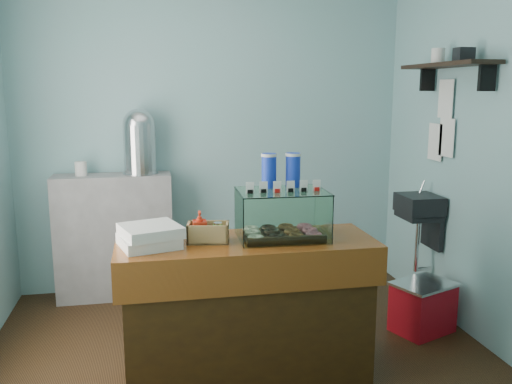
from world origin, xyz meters
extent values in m
plane|color=black|center=(0.00, 0.00, 0.00)|extent=(3.50, 3.50, 0.00)
cube|color=#80BBBA|center=(0.00, 1.50, 1.40)|extent=(3.50, 0.04, 2.80)
cube|color=#80BBBA|center=(0.00, -1.50, 1.40)|extent=(3.50, 0.04, 2.80)
cube|color=#80BBBA|center=(1.75, 0.00, 1.40)|extent=(0.04, 3.00, 2.80)
cube|color=black|center=(1.58, 0.55, 0.90)|extent=(0.30, 0.35, 0.15)
cube|color=black|center=(1.71, 0.55, 0.70)|extent=(0.04, 0.30, 0.35)
cylinder|color=silver|center=(1.65, 0.65, 1.02)|extent=(0.02, 0.02, 0.12)
cylinder|color=silver|center=(1.58, 0.55, 0.55)|extent=(0.04, 0.04, 0.45)
cube|color=black|center=(1.60, 0.30, 2.00)|extent=(0.25, 1.00, 0.03)
cube|color=black|center=(1.67, -0.10, 1.90)|extent=(0.12, 0.03, 0.18)
cube|color=black|center=(1.67, 0.70, 1.90)|extent=(0.12, 0.03, 0.18)
cube|color=white|center=(1.73, 0.45, 1.45)|extent=(0.01, 0.21, 0.30)
cube|color=white|center=(1.73, 0.62, 1.40)|extent=(0.01, 0.21, 0.30)
cube|color=white|center=(1.73, 0.50, 1.75)|extent=(0.01, 0.21, 0.30)
cube|color=#3C230B|center=(0.00, -0.25, 0.42)|extent=(1.50, 0.56, 0.84)
cube|color=#492309|center=(0.00, -0.25, 0.87)|extent=(1.60, 0.60, 0.06)
cube|color=#492309|center=(0.00, -0.53, 0.75)|extent=(1.60, 0.04, 0.18)
cube|color=#9A9A9D|center=(-0.90, 1.32, 0.55)|extent=(1.00, 0.32, 1.10)
cube|color=#301E0E|center=(0.23, -0.22, 0.91)|extent=(0.50, 0.36, 0.02)
torus|color=beige|center=(0.04, -0.33, 0.94)|extent=(0.10, 0.10, 0.03)
torus|color=black|center=(0.16, -0.33, 0.94)|extent=(0.10, 0.10, 0.03)
torus|color=brown|center=(0.29, -0.34, 0.94)|extent=(0.10, 0.10, 0.03)
torus|color=#EA6E85|center=(0.41, -0.34, 0.94)|extent=(0.10, 0.10, 0.03)
torus|color=beige|center=(0.05, -0.22, 0.94)|extent=(0.10, 0.10, 0.03)
torus|color=black|center=(0.17, -0.22, 0.94)|extent=(0.10, 0.10, 0.03)
torus|color=brown|center=(0.29, -0.22, 0.94)|extent=(0.10, 0.10, 0.03)
torus|color=#EA6E85|center=(0.41, -0.23, 0.94)|extent=(0.10, 0.10, 0.03)
torus|color=beige|center=(0.05, -0.10, 0.94)|extent=(0.10, 0.10, 0.03)
torus|color=black|center=(0.17, -0.11, 0.94)|extent=(0.10, 0.10, 0.03)
torus|color=brown|center=(0.29, -0.11, 0.94)|extent=(0.10, 0.10, 0.03)
torus|color=#EA6E85|center=(0.42, -0.12, 0.94)|extent=(0.10, 0.10, 0.03)
cube|color=white|center=(0.22, -0.42, 1.05)|extent=(0.54, 0.02, 0.30)
cube|color=white|center=(0.23, -0.03, 1.05)|extent=(0.54, 0.02, 0.30)
cube|color=white|center=(-0.04, -0.21, 1.05)|extent=(0.02, 0.39, 0.30)
cube|color=white|center=(0.50, -0.23, 1.05)|extent=(0.02, 0.39, 0.30)
cube|color=white|center=(0.23, -0.22, 1.20)|extent=(0.57, 0.42, 0.01)
cube|color=white|center=(0.02, -0.27, 1.24)|extent=(0.05, 0.01, 0.07)
cube|color=black|center=(0.02, -0.27, 1.21)|extent=(0.03, 0.02, 0.02)
cube|color=white|center=(0.10, -0.27, 1.24)|extent=(0.05, 0.01, 0.07)
cube|color=black|center=(0.10, -0.27, 1.21)|extent=(0.03, 0.02, 0.02)
cube|color=white|center=(0.19, -0.27, 1.24)|extent=(0.05, 0.01, 0.07)
cube|color=red|center=(0.19, -0.27, 1.21)|extent=(0.03, 0.02, 0.02)
cube|color=white|center=(0.27, -0.27, 1.24)|extent=(0.05, 0.01, 0.07)
cube|color=black|center=(0.27, -0.27, 1.21)|extent=(0.03, 0.02, 0.02)
cube|color=white|center=(0.35, -0.28, 1.24)|extent=(0.05, 0.01, 0.07)
cube|color=black|center=(0.35, -0.28, 1.21)|extent=(0.03, 0.02, 0.02)
cube|color=white|center=(0.44, -0.28, 1.24)|extent=(0.05, 0.01, 0.07)
cube|color=red|center=(0.44, -0.28, 1.21)|extent=(0.03, 0.02, 0.02)
cylinder|color=#1737C7|center=(0.17, -0.09, 1.31)|extent=(0.09, 0.09, 0.22)
cylinder|color=silver|center=(0.17, -0.09, 1.41)|extent=(0.10, 0.10, 0.02)
cylinder|color=#1737C7|center=(0.33, -0.10, 1.31)|extent=(0.09, 0.09, 0.22)
cylinder|color=silver|center=(0.33, -0.10, 1.41)|extent=(0.10, 0.10, 0.02)
cube|color=tan|center=(-0.24, -0.23, 0.91)|extent=(0.27, 0.19, 0.01)
cube|color=tan|center=(-0.25, -0.30, 0.96)|extent=(0.25, 0.06, 0.12)
cube|color=tan|center=(-0.23, -0.17, 0.96)|extent=(0.25, 0.06, 0.12)
cube|color=tan|center=(-0.35, -0.21, 0.96)|extent=(0.04, 0.15, 0.12)
cube|color=tan|center=(-0.12, -0.26, 0.96)|extent=(0.04, 0.15, 0.12)
imported|color=red|center=(-0.29, -0.22, 1.00)|extent=(0.10, 0.10, 0.18)
cylinder|color=#2D8624|center=(-0.18, -0.24, 0.96)|extent=(0.06, 0.06, 0.10)
cylinder|color=silver|center=(-0.18, -0.24, 1.02)|extent=(0.05, 0.05, 0.01)
cube|color=silver|center=(-0.60, -0.26, 0.93)|extent=(0.40, 0.40, 0.06)
cube|color=silver|center=(-0.58, -0.26, 1.00)|extent=(0.41, 0.41, 0.06)
cylinder|color=silver|center=(-0.65, 1.33, 1.10)|extent=(0.31, 0.31, 0.01)
cylinder|color=silver|center=(-0.65, 1.33, 1.32)|extent=(0.27, 0.27, 0.42)
sphere|color=silver|center=(-0.65, 1.33, 1.53)|extent=(0.27, 0.27, 0.27)
cube|color=red|center=(1.43, 0.13, 0.18)|extent=(0.51, 0.45, 0.37)
cube|color=silver|center=(1.43, 0.13, 0.38)|extent=(0.53, 0.47, 0.02)
camera|label=1|loc=(-0.57, -3.44, 1.82)|focal=38.00mm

